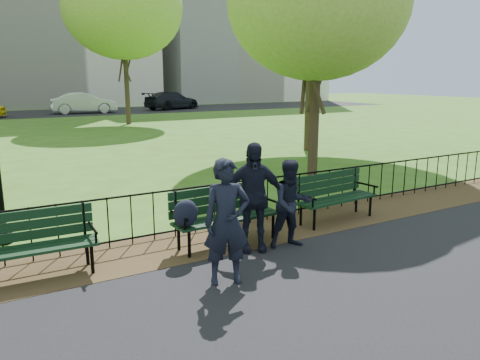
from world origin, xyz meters
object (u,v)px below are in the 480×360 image
tree_far_e (123,8)px  sedan_silver (84,103)px  tree_near_e (318,2)px  park_bench_left_a (28,238)px  person_right (253,197)px  person_mid (292,204)px  sedan_dark (172,100)px  park_bench_main (210,210)px  person_left (227,222)px  park_bench_right_a (333,191)px

tree_far_e → sedan_silver: tree_far_e is taller
tree_near_e → sedan_silver: bearing=91.1°
park_bench_left_a → person_right: (3.36, -0.67, 0.32)m
tree_near_e → tree_far_e: tree_far_e is taller
person_mid → sedan_silver: (3.59, 32.95, 0.08)m
tree_far_e → person_mid: tree_far_e is taller
tree_near_e → sedan_dark: 30.59m
tree_near_e → person_mid: size_ratio=4.66×
park_bench_main → sedan_silver: 32.66m
tree_far_e → person_left: 24.75m
park_bench_right_a → tree_near_e: 6.18m
park_bench_left_a → person_left: bearing=-31.6°
park_bench_right_a → person_right: bearing=-170.0°
person_left → sedan_silver: (5.21, 33.66, -0.05)m
park_bench_main → person_right: 0.76m
park_bench_main → tree_far_e: bearing=73.5°
park_bench_main → park_bench_right_a: size_ratio=1.07×
park_bench_left_a → tree_far_e: bearing=71.4°
park_bench_main → sedan_silver: bearing=78.6°
park_bench_right_a → person_right: 2.41m
person_left → sedan_dark: bearing=86.4°
park_bench_main → person_right: bearing=-41.4°
park_bench_left_a → tree_far_e: 24.04m
person_mid → person_right: (-0.65, 0.20, 0.16)m
park_bench_right_a → sedan_silver: (1.93, 32.12, 0.25)m
person_left → tree_near_e: bearing=59.8°
sedan_dark → person_mid: bearing=140.2°
park_bench_main → person_left: size_ratio=1.15×
park_bench_left_a → park_bench_right_a: size_ratio=1.00×
park_bench_left_a → person_mid: 4.10m
park_bench_left_a → park_bench_right_a: bearing=1.5°
park_bench_left_a → sedan_silver: (7.59, 32.09, 0.24)m
park_bench_right_a → sedan_dark: (9.91, 33.12, 0.20)m
sedan_dark → tree_far_e: bearing=125.6°
tree_far_e → sedan_silver: (-0.49, 10.33, -6.02)m
park_bench_left_a → person_mid: person_mid is taller
tree_far_e → person_left: bearing=-103.7°
park_bench_main → park_bench_left_a: 2.80m
tree_far_e → park_bench_right_a: bearing=-96.4°
sedan_dark → park_bench_main: bearing=138.0°
tree_far_e → sedan_dark: (7.48, 11.33, -6.07)m
park_bench_right_a → tree_far_e: tree_far_e is taller
park_bench_main → sedan_dark: (12.77, 33.31, 0.13)m
park_bench_left_a → tree_near_e: (8.13, 3.70, 4.26)m
park_bench_left_a → park_bench_right_a: (5.66, -0.03, -0.01)m
park_bench_right_a → tree_near_e: (2.47, 3.74, 4.26)m
park_bench_right_a → park_bench_left_a: bearing=174.3°
sedan_silver → person_left: bearing=176.1°
tree_near_e → person_left: (-5.75, -5.27, -3.97)m
tree_near_e → tree_far_e: (-0.05, 18.06, 2.01)m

